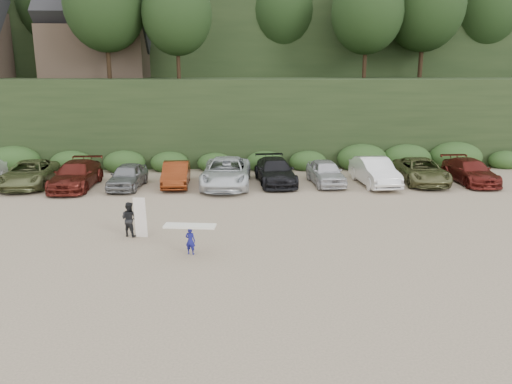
{
  "coord_description": "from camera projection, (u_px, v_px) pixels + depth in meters",
  "views": [
    {
      "loc": [
        -1.16,
        -18.84,
        6.72
      ],
      "look_at": [
        -0.1,
        3.0,
        1.3
      ],
      "focal_mm": 35.0,
      "sensor_mm": 36.0,
      "label": 1
    }
  ],
  "objects": [
    {
      "name": "parked_cars",
      "position": [
        207.0,
        173.0,
        29.26
      ],
      "size": [
        34.16,
        6.37,
        1.64
      ],
      "color": "silver",
      "rests_on": "ground"
    },
    {
      "name": "hillside_backdrop",
      "position": [
        239.0,
        24.0,
        52.05
      ],
      "size": [
        90.0,
        41.5,
        28.0
      ],
      "color": "black",
      "rests_on": "ground"
    },
    {
      "name": "child_surfer",
      "position": [
        190.0,
        234.0,
        18.4
      ],
      "size": [
        1.95,
        0.76,
        1.14
      ],
      "color": "navy",
      "rests_on": "ground"
    },
    {
      "name": "adult_surfer",
      "position": [
        130.0,
        219.0,
        20.42
      ],
      "size": [
        1.19,
        0.8,
        1.7
      ],
      "color": "black",
      "rests_on": "ground"
    },
    {
      "name": "ground",
      "position": [
        262.0,
        241.0,
        19.93
      ],
      "size": [
        120.0,
        120.0,
        0.0
      ],
      "primitive_type": "plane",
      "color": "tan",
      "rests_on": "ground"
    }
  ]
}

